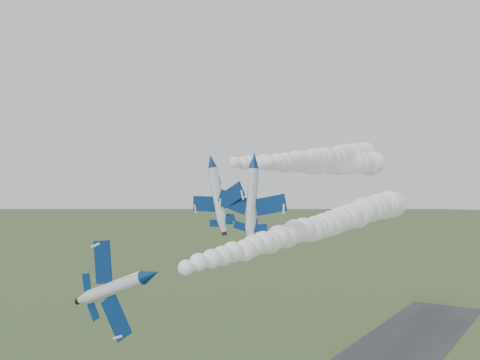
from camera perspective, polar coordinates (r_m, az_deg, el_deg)
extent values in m
cylinder|color=silver|center=(56.89, -9.51, -9.92)|extent=(2.06, 8.69, 1.98)
cone|color=navy|center=(53.07, -13.60, -10.59)|extent=(2.01, 2.29, 1.98)
cone|color=silver|center=(60.81, -6.09, -9.32)|extent=(2.00, 1.88, 1.98)
cylinder|color=black|center=(61.60, -5.47, -9.21)|extent=(1.01, 0.63, 1.01)
ellipsoid|color=black|center=(54.89, -10.69, -10.05)|extent=(1.35, 2.99, 1.32)
cube|color=navy|center=(57.92, -9.82, -6.90)|extent=(1.78, 2.49, 4.51)
cube|color=navy|center=(57.45, -8.26, -12.84)|extent=(1.78, 2.49, 4.51)
cube|color=navy|center=(60.25, -7.07, -7.91)|extent=(0.81, 1.14, 1.98)
cube|color=navy|center=(60.01, -6.24, -10.94)|extent=(0.81, 1.14, 1.98)
cube|color=navy|center=(59.05, -5.86, -9.14)|extent=(2.19, 1.67, 0.89)
cylinder|color=silver|center=(79.09, -3.07, 1.98)|extent=(2.65, 8.09, 1.71)
cone|color=navy|center=(75.49, -5.65, 2.11)|extent=(1.95, 2.27, 1.71)
cone|color=silver|center=(82.69, -0.79, 1.87)|extent=(1.91, 1.90, 1.71)
cylinder|color=black|center=(83.42, -0.37, 1.85)|extent=(0.93, 0.67, 0.87)
ellipsoid|color=black|center=(77.72, -4.16, 2.41)|extent=(1.46, 2.84, 1.14)
cube|color=navy|center=(81.48, -4.11, 1.34)|extent=(4.50, 2.76, 1.15)
cube|color=navy|center=(77.82, -1.18, 2.41)|extent=(4.50, 2.76, 1.15)
cube|color=navy|center=(83.00, -1.95, 1.61)|extent=(1.97, 1.26, 0.54)
cube|color=navy|center=(81.11, -0.40, 2.17)|extent=(1.97, 1.26, 0.54)
cube|color=navy|center=(82.13, -1.44, 2.72)|extent=(0.78, 1.57, 2.05)
cylinder|color=silver|center=(75.13, 1.51, 2.09)|extent=(2.53, 8.42, 1.57)
cone|color=navy|center=(70.41, -0.27, 2.27)|extent=(1.81, 2.34, 1.57)
cone|color=silver|center=(79.74, 3.02, 1.93)|extent=(1.77, 1.95, 1.57)
cylinder|color=black|center=(80.64, 3.29, 1.91)|extent=(0.86, 0.68, 0.80)
ellipsoid|color=black|center=(73.21, 0.84, 2.59)|extent=(1.37, 2.95, 1.05)
cube|color=navy|center=(77.12, -0.25, 2.05)|extent=(4.79, 2.89, 0.42)
cube|color=navy|center=(74.67, 3.82, 1.85)|extent=(4.79, 2.89, 0.42)
cube|color=navy|center=(79.56, 1.72, 2.01)|extent=(2.09, 1.31, 0.22)
cube|color=navy|center=(78.30, 3.82, 1.91)|extent=(2.09, 1.31, 0.22)
cube|color=navy|center=(78.74, 2.75, 2.90)|extent=(0.43, 1.60, 2.18)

